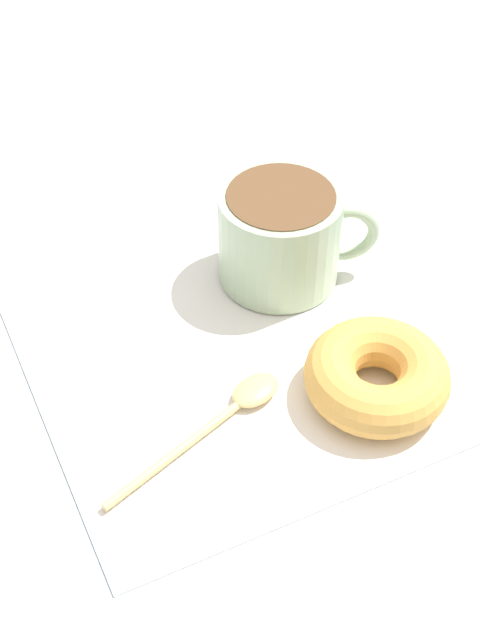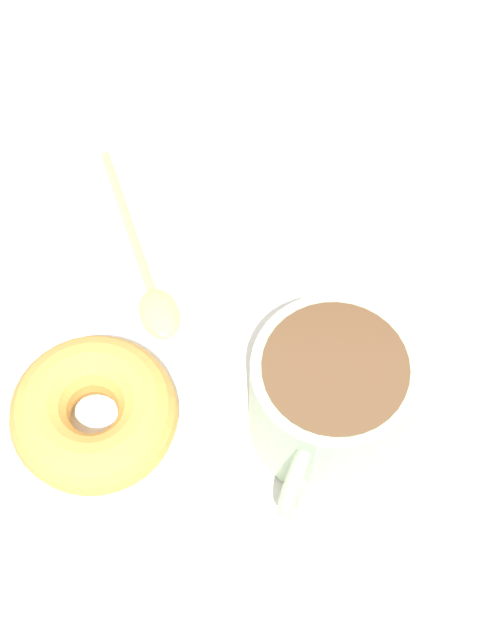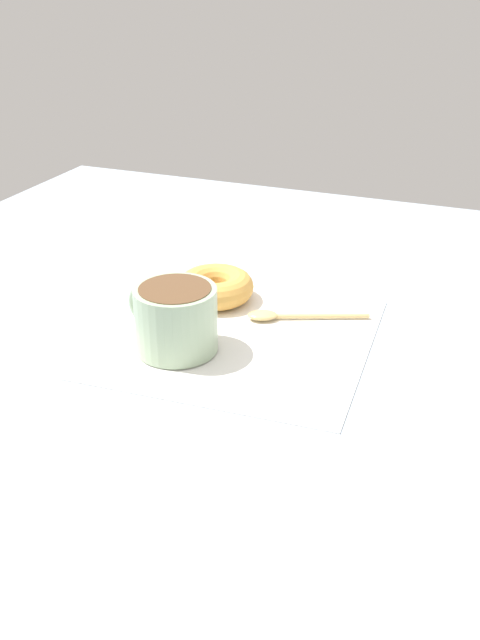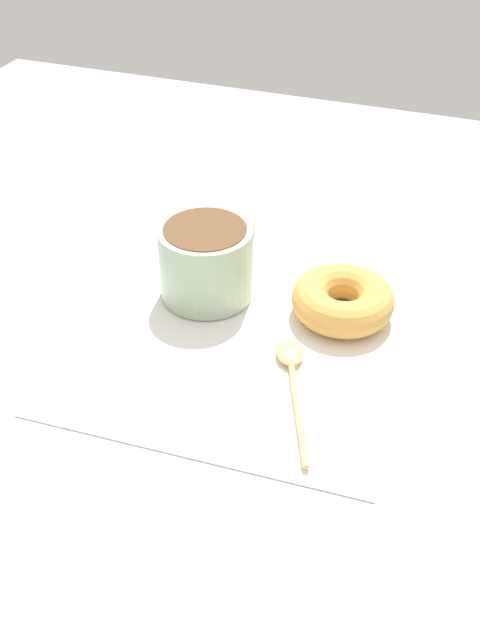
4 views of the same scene
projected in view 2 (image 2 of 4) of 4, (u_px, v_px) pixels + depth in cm
name	position (u px, v px, depth cm)	size (l,w,h in cm)	color
ground_plane	(282.00, 323.00, 66.75)	(120.00, 120.00, 2.00)	#99A8B7
napkin	(240.00, 337.00, 64.98)	(29.14, 29.14, 0.30)	white
coffee_cup	(330.00, 397.00, 58.73)	(9.00, 11.65, 7.37)	#9EB793
donut	(94.00, 414.00, 60.55)	(9.61, 9.61, 3.45)	gold
spoon	(149.00, 284.00, 66.10)	(6.91, 14.07, 0.90)	#D8B772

